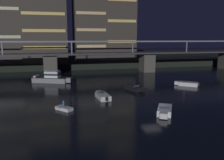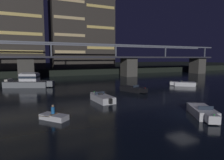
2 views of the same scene
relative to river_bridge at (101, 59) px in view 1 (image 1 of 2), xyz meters
The scene contains 12 objects.
ground_plane 37.37m from the river_bridge, 90.00° to the right, with size 400.00×400.00×0.00m, color black.
far_riverbank 48.11m from the river_bridge, 90.00° to the left, with size 240.00×80.00×2.20m, color black.
river_bridge is the anchor object (origin of this frame).
tower_west_tall 23.63m from the river_bridge, 139.44° to the left, with size 13.89×9.52×26.14m.
tower_central 20.46m from the river_bridge, 93.76° to the left, with size 10.58×12.60×27.24m.
tower_east_tall 24.23m from the river_bridge, 60.42° to the left, with size 10.74×11.70×34.75m.
cabin_cruiser_near_left 18.37m from the river_bridge, 140.38° to the right, with size 9.22×5.61×2.79m.
speedboat_near_center 26.96m from the river_bridge, 57.04° to the right, with size 4.62×4.11×1.16m.
speedboat_near_right 29.27m from the river_bridge, 100.58° to the right, with size 2.12×5.23×1.16m.
speedboat_mid_center 24.33m from the river_bridge, 85.34° to the right, with size 3.11×5.08×1.16m.
speedboat_mid_right 38.54m from the river_bridge, 88.06° to the right, with size 3.59×4.87×1.16m.
dinghy_with_paddler 35.85m from the river_bridge, 109.50° to the right, with size 2.65×2.68×1.36m.
Camera 1 is at (-12.63, -28.40, 10.00)m, focal length 36.72 mm.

